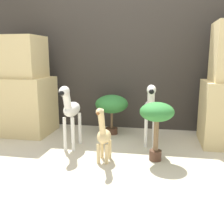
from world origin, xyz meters
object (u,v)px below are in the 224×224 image
Objects in this scene: zebra_left at (71,109)px; potted_palm_back at (157,116)px; potted_palm_front at (112,105)px; giraffe_figurine at (103,135)px; zebra_right at (151,107)px.

zebra_left is 0.95m from potted_palm_back.
giraffe_figurine is at bearing -84.13° from potted_palm_front.
zebra_right is 0.74m from giraffe_figurine.
potted_palm_back reaches higher than giraffe_figurine.
zebra_right is 0.63m from potted_palm_front.
potted_palm_front is at bearing 145.55° from zebra_right.
giraffe_figurine is at bearing -164.94° from potted_palm_back.
zebra_left is 0.72m from potted_palm_front.
zebra_left is (-0.86, -0.27, 0.00)m from zebra_right.
zebra_left is at bearing 144.41° from giraffe_figurine.
zebra_left is 1.23× the size of potted_palm_back.
potted_palm_front is (-0.52, 0.35, -0.06)m from zebra_right.
potted_palm_back is (0.50, 0.13, 0.18)m from giraffe_figurine.
zebra_right is 1.23× the size of potted_palm_back.
zebra_right is 0.46m from potted_palm_back.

